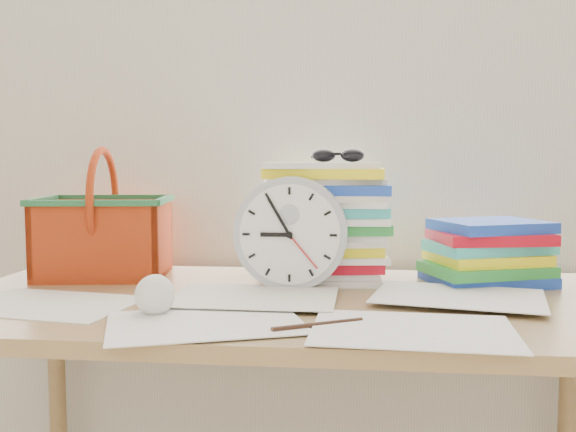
# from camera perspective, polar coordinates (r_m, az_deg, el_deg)

# --- Properties ---
(curtain) EXTENTS (2.40, 0.01, 2.50)m
(curtain) POSITION_cam_1_polar(r_m,az_deg,el_deg) (1.68, 1.52, 14.31)
(curtain) COLOR silver
(curtain) RESTS_ON room_shell
(desk) EXTENTS (1.40, 0.70, 0.75)m
(desk) POSITION_cam_1_polar(r_m,az_deg,el_deg) (1.33, 0.09, -10.38)
(desk) COLOR olive
(desk) RESTS_ON ground
(paper_stack) EXTENTS (0.34, 0.29, 0.27)m
(paper_stack) POSITION_cam_1_polar(r_m,az_deg,el_deg) (1.50, 3.14, -0.43)
(paper_stack) COLOR white
(paper_stack) RESTS_ON desk
(clock) EXTENTS (0.24, 0.05, 0.24)m
(clock) POSITION_cam_1_polar(r_m,az_deg,el_deg) (1.37, 0.25, -1.54)
(clock) COLOR #ABB1B7
(clock) RESTS_ON desk
(sunglasses) EXTENTS (0.17, 0.15, 0.04)m
(sunglasses) POSITION_cam_1_polar(r_m,az_deg,el_deg) (1.51, 4.47, 5.40)
(sunglasses) COLOR black
(sunglasses) RESTS_ON paper_stack
(book_stack) EXTENTS (0.33, 0.28, 0.14)m
(book_stack) POSITION_cam_1_polar(r_m,az_deg,el_deg) (1.51, 16.86, -3.09)
(book_stack) COLOR white
(book_stack) RESTS_ON desk
(basket) EXTENTS (0.33, 0.27, 0.30)m
(basket) POSITION_cam_1_polar(r_m,az_deg,el_deg) (1.59, -16.06, 0.21)
(basket) COLOR #C63F13
(basket) RESTS_ON desk
(crumpled_ball) EXTENTS (0.07, 0.07, 0.07)m
(crumpled_ball) POSITION_cam_1_polar(r_m,az_deg,el_deg) (1.18, -11.78, -6.85)
(crumpled_ball) COLOR white
(crumpled_ball) RESTS_ON desk
(pen) EXTENTS (0.15, 0.09, 0.01)m
(pen) POSITION_cam_1_polar(r_m,az_deg,el_deg) (1.07, 2.68, -9.68)
(pen) COLOR black
(pen) RESTS_ON desk
(scattered_papers) EXTENTS (1.26, 0.42, 0.02)m
(scattered_papers) POSITION_cam_1_polar(r_m,az_deg,el_deg) (1.31, 0.09, -6.97)
(scattered_papers) COLOR white
(scattered_papers) RESTS_ON desk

